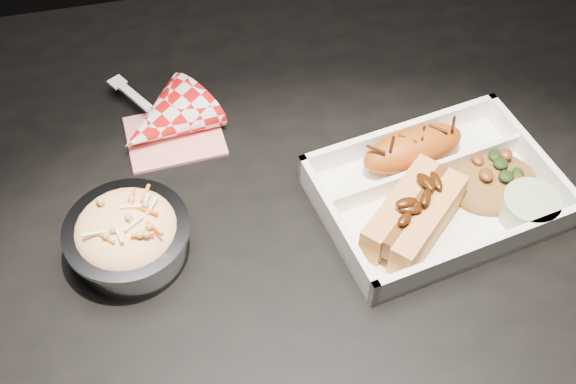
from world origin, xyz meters
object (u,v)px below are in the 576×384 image
Objects in this scene: foil_coleslaw_cup at (128,235)px; napkin_fork at (164,123)px; hotdog at (414,214)px; fried_pastry at (413,148)px; food_tray at (435,195)px; dining_table at (293,246)px.

foil_coleslaw_cup reaches higher than napkin_fork.
hotdog is 0.31m from napkin_fork.
fried_pastry is 0.09m from hotdog.
napkin_fork reaches higher than food_tray.
foil_coleslaw_cup is (-0.33, 0.01, 0.02)m from food_tray.
foil_coleslaw_cup is (-0.18, -0.03, 0.12)m from dining_table.
napkin_fork reaches higher than fried_pastry.
fried_pastry is at bearing 7.89° from dining_table.
foil_coleslaw_cup is 0.17m from napkin_fork.
napkin_fork is (-0.27, 0.11, -0.01)m from fried_pastry.
dining_table is 0.18m from hotdog.
food_tray is at bearing -1.01° from foil_coleslaw_cup.
foil_coleslaw_cup reaches higher than hotdog.
hotdog is at bearing -32.04° from dining_table.
food_tray is 0.06m from hotdog.
napkin_fork is at bearing 71.69° from foil_coleslaw_cup.
dining_table is at bearing 105.50° from hotdog.
dining_table is at bearing 9.25° from foil_coleslaw_cup.
food_tray is at bearing 27.19° from napkin_fork.
food_tray is at bearing -79.89° from fried_pastry.
fried_pastry is at bearing 35.42° from napkin_fork.
food_tray is at bearing -1.58° from hotdog.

